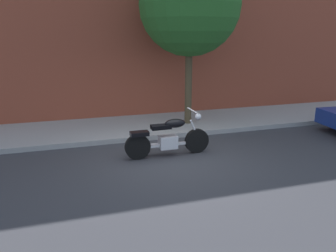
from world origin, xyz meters
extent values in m
plane|color=#38383D|center=(0.00, 0.00, 0.00)|extent=(60.00, 60.00, 0.00)
cube|color=#A0A0A0|center=(0.00, 2.83, 0.07)|extent=(18.70, 2.56, 0.14)
cube|color=brown|center=(0.00, 4.36, 3.68)|extent=(18.70, 0.50, 7.36)
cylinder|color=black|center=(0.75, 0.25, 0.31)|extent=(0.62, 0.12, 0.62)
cylinder|color=black|center=(-0.78, 0.23, 0.31)|extent=(0.62, 0.12, 0.62)
cube|color=silver|center=(-0.01, 0.24, 0.36)|extent=(0.44, 0.29, 0.32)
cube|color=silver|center=(-0.01, 0.24, 0.29)|extent=(1.38, 0.10, 0.06)
ellipsoid|color=black|center=(0.17, 0.24, 0.82)|extent=(0.52, 0.27, 0.22)
cube|color=black|center=(-0.19, 0.23, 0.76)|extent=(0.48, 0.25, 0.10)
cube|color=black|center=(-0.73, 0.23, 0.64)|extent=(0.44, 0.25, 0.10)
cylinder|color=silver|center=(0.69, 0.25, 0.59)|extent=(0.27, 0.05, 0.58)
cylinder|color=silver|center=(0.63, 0.25, 1.10)|extent=(0.05, 0.70, 0.04)
sphere|color=silver|center=(0.77, 0.25, 0.94)|extent=(0.17, 0.17, 0.17)
cylinder|color=silver|center=(-0.27, 0.39, 0.26)|extent=(0.80, 0.10, 0.09)
cylinder|color=#473C28|center=(1.37, 2.55, 1.46)|extent=(0.22, 0.22, 2.92)
sphere|color=#296327|center=(1.37, 2.55, 3.75)|extent=(3.02, 3.02, 3.02)
camera|label=1|loc=(-2.30, -7.23, 2.96)|focal=35.72mm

